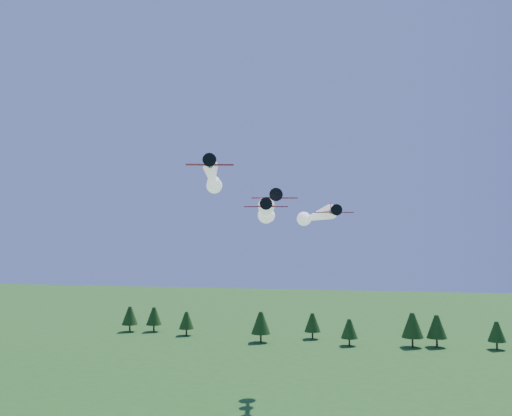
% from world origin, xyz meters
% --- Properties ---
extents(plane_lead, '(12.73, 45.91, 3.70)m').
position_xyz_m(plane_lead, '(-3.87, 16.39, 41.33)').
color(plane_lead, black).
rests_on(plane_lead, ground).
extents(plane_left, '(16.41, 44.25, 3.70)m').
position_xyz_m(plane_left, '(-16.48, 21.64, 48.69)').
color(plane_left, black).
rests_on(plane_left, ground).
extents(plane_right, '(16.77, 58.30, 3.70)m').
position_xyz_m(plane_right, '(2.93, 35.70, 40.93)').
color(plane_right, black).
rests_on(plane_right, ground).
extents(plane_slot, '(8.30, 9.16, 2.90)m').
position_xyz_m(plane_slot, '(-0.80, 7.48, 43.79)').
color(plane_slot, black).
rests_on(plane_slot, ground).
extents(treeline, '(167.89, 19.44, 11.22)m').
position_xyz_m(treeline, '(9.52, 108.04, 6.33)').
color(treeline, '#382314').
rests_on(treeline, ground).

